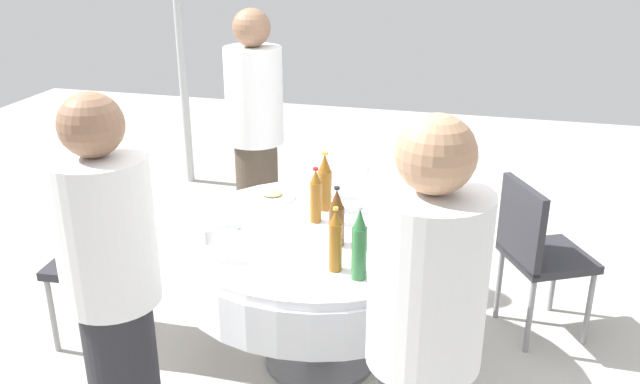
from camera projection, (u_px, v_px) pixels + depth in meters
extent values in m
plane|color=#B7B2A8|center=(320.00, 359.00, 3.47)|extent=(10.00, 10.00, 0.00)
cylinder|color=white|center=(320.00, 233.00, 3.20)|extent=(1.34, 1.34, 0.04)
cylinder|color=white|center=(320.00, 257.00, 3.25)|extent=(1.37, 1.37, 0.22)
cylinder|color=slate|center=(320.00, 319.00, 3.38)|extent=(0.14, 0.14, 0.48)
cylinder|color=slate|center=(320.00, 357.00, 3.46)|extent=(0.56, 0.56, 0.03)
cylinder|color=#593314|center=(337.00, 226.00, 3.01)|extent=(0.07, 0.07, 0.18)
cone|color=#593314|center=(337.00, 198.00, 2.96)|extent=(0.06, 0.06, 0.09)
cylinder|color=black|center=(337.00, 188.00, 2.94)|extent=(0.03, 0.03, 0.01)
cylinder|color=#2D6B38|center=(359.00, 253.00, 2.72)|extent=(0.06, 0.06, 0.22)
cone|color=#2D6B38|center=(360.00, 219.00, 2.66)|extent=(0.06, 0.06, 0.08)
cylinder|color=silver|center=(360.00, 208.00, 2.64)|extent=(0.02, 0.02, 0.01)
cylinder|color=#8C5619|center=(335.00, 247.00, 2.78)|extent=(0.06, 0.06, 0.21)
cone|color=#8C5619|center=(336.00, 217.00, 2.73)|extent=(0.05, 0.05, 0.06)
cylinder|color=gold|center=(336.00, 209.00, 2.72)|extent=(0.02, 0.02, 0.01)
cylinder|color=#8C5619|center=(316.00, 202.00, 3.24)|extent=(0.06, 0.06, 0.20)
cone|color=#8C5619|center=(316.00, 176.00, 3.19)|extent=(0.05, 0.05, 0.06)
cylinder|color=red|center=(316.00, 169.00, 3.18)|extent=(0.02, 0.02, 0.01)
cylinder|color=#8C5619|center=(325.00, 190.00, 3.38)|extent=(0.07, 0.07, 0.21)
cone|color=#8C5619|center=(325.00, 163.00, 3.33)|extent=(0.06, 0.06, 0.09)
cylinder|color=gold|center=(325.00, 153.00, 3.31)|extent=(0.03, 0.03, 0.01)
cylinder|color=#194728|center=(430.00, 232.00, 2.91)|extent=(0.06, 0.06, 0.22)
cone|color=#194728|center=(432.00, 201.00, 2.85)|extent=(0.05, 0.05, 0.08)
cylinder|color=red|center=(432.00, 190.00, 2.84)|extent=(0.02, 0.02, 0.01)
cylinder|color=white|center=(379.00, 211.00, 3.39)|extent=(0.06, 0.06, 0.00)
cylinder|color=white|center=(379.00, 204.00, 3.37)|extent=(0.01, 0.01, 0.07)
cylinder|color=white|center=(380.00, 191.00, 3.35)|extent=(0.07, 0.07, 0.07)
cylinder|color=white|center=(210.00, 225.00, 3.24)|extent=(0.06, 0.06, 0.00)
cylinder|color=white|center=(209.00, 217.00, 3.22)|extent=(0.01, 0.01, 0.08)
cylinder|color=white|center=(208.00, 203.00, 3.20)|extent=(0.07, 0.07, 0.07)
cylinder|color=gold|center=(209.00, 207.00, 3.20)|extent=(0.06, 0.06, 0.03)
cylinder|color=white|center=(211.00, 260.00, 2.90)|extent=(0.06, 0.06, 0.00)
cylinder|color=white|center=(210.00, 251.00, 2.89)|extent=(0.01, 0.01, 0.08)
cylinder|color=white|center=(209.00, 236.00, 2.86)|extent=(0.06, 0.06, 0.07)
cylinder|color=maroon|center=(209.00, 240.00, 2.87)|extent=(0.05, 0.05, 0.03)
cylinder|color=white|center=(363.00, 191.00, 3.65)|extent=(0.06, 0.06, 0.00)
cylinder|color=white|center=(363.00, 184.00, 3.63)|extent=(0.01, 0.01, 0.07)
cylinder|color=white|center=(363.00, 171.00, 3.60)|extent=(0.06, 0.06, 0.08)
cylinder|color=maroon|center=(363.00, 175.00, 3.61)|extent=(0.05, 0.05, 0.03)
cylinder|color=white|center=(328.00, 196.00, 3.57)|extent=(0.06, 0.06, 0.00)
cylinder|color=white|center=(328.00, 190.00, 3.56)|extent=(0.01, 0.01, 0.07)
cylinder|color=white|center=(328.00, 178.00, 3.53)|extent=(0.07, 0.07, 0.07)
cylinder|color=gold|center=(328.00, 181.00, 3.54)|extent=(0.06, 0.06, 0.03)
cylinder|color=white|center=(272.00, 196.00, 3.55)|extent=(0.25, 0.25, 0.02)
ellipsoid|color=tan|center=(272.00, 193.00, 3.55)|extent=(0.11, 0.10, 0.02)
cylinder|color=white|center=(386.00, 242.00, 3.05)|extent=(0.24, 0.24, 0.02)
cube|color=silver|center=(277.00, 262.00, 2.89)|extent=(0.16, 0.12, 0.00)
cube|color=silver|center=(256.00, 231.00, 3.17)|extent=(0.18, 0.02, 0.00)
cube|color=silver|center=(237.00, 212.00, 3.38)|extent=(0.06, 0.18, 0.00)
cube|color=white|center=(433.00, 229.00, 3.17)|extent=(0.22, 0.22, 0.02)
cylinder|color=#4C3F33|center=(258.00, 208.00, 4.21)|extent=(0.26, 0.26, 0.87)
cylinder|color=white|center=(254.00, 96.00, 3.95)|extent=(0.34, 0.34, 0.57)
sphere|color=#8C664C|center=(251.00, 28.00, 3.80)|extent=(0.22, 0.22, 0.22)
cylinder|color=white|center=(105.00, 231.00, 2.29)|extent=(0.34, 0.34, 0.54)
sphere|color=#8C664C|center=(91.00, 125.00, 2.15)|extent=(0.21, 0.21, 0.21)
cylinder|color=white|center=(428.00, 280.00, 1.91)|extent=(0.34, 0.34, 0.53)
sphere|color=tan|center=(436.00, 154.00, 1.77)|extent=(0.22, 0.22, 0.22)
cube|color=#2D2D33|center=(93.00, 262.00, 3.50)|extent=(0.43, 0.43, 0.04)
cube|color=#2D2D33|center=(121.00, 228.00, 3.39)|extent=(0.07, 0.40, 0.42)
cylinder|color=gray|center=(85.00, 283.00, 3.77)|extent=(0.03, 0.03, 0.43)
cylinder|color=gray|center=(53.00, 315.00, 3.46)|extent=(0.03, 0.03, 0.43)
cylinder|color=gray|center=(142.00, 288.00, 3.72)|extent=(0.03, 0.03, 0.43)
cylinder|color=gray|center=(114.00, 322.00, 3.41)|extent=(0.03, 0.03, 0.43)
cube|color=#2D2D33|center=(548.00, 257.00, 3.56)|extent=(0.54, 0.54, 0.04)
cube|color=#2D2D33|center=(521.00, 224.00, 3.44)|extent=(0.22, 0.37, 0.42)
cylinder|color=gray|center=(589.00, 308.00, 3.53)|extent=(0.03, 0.03, 0.43)
cylinder|color=gray|center=(554.00, 277.00, 3.83)|extent=(0.03, 0.03, 0.43)
cylinder|color=gray|center=(530.00, 316.00, 3.46)|extent=(0.03, 0.03, 0.43)
cylinder|color=gray|center=(499.00, 284.00, 3.76)|extent=(0.03, 0.03, 0.43)
cylinder|color=#B2B5B7|center=(180.00, 39.00, 5.41)|extent=(0.07, 0.07, 2.44)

